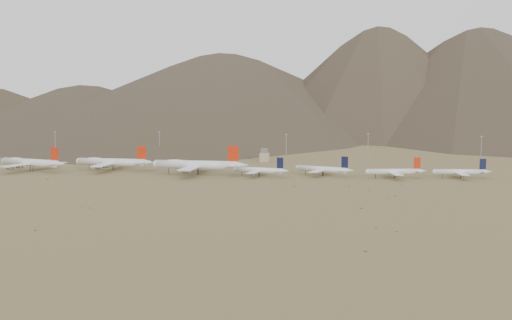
% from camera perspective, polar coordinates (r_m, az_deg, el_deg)
% --- Properties ---
extents(ground, '(3000.00, 3000.00, 0.00)m').
position_cam_1_polar(ground, '(406.92, -6.05, -1.95)').
color(ground, olive).
rests_on(ground, ground).
extents(mountain_ridge, '(4400.00, 1000.00, 300.00)m').
position_cam_1_polar(mountain_ridge, '(1294.99, 5.18, 10.30)').
color(mountain_ridge, '#4E3E2F').
rests_on(mountain_ridge, ground).
extents(widebody_west, '(65.30, 51.57, 19.84)m').
position_cam_1_polar(widebody_west, '(485.51, -21.60, -0.22)').
color(widebody_west, white).
rests_on(widebody_west, ground).
extents(widebody_centre, '(66.96, 51.26, 19.88)m').
position_cam_1_polar(widebody_centre, '(468.81, -14.21, -0.19)').
color(widebody_centre, white).
rests_on(widebody_centre, ground).
extents(widebody_east, '(74.49, 56.96, 22.12)m').
position_cam_1_polar(widebody_east, '(431.90, -5.96, -0.46)').
color(widebody_east, white).
rests_on(widebody_east, ground).
extents(narrowbody_a, '(44.03, 32.12, 14.63)m').
position_cam_1_polar(narrowbody_a, '(419.65, 0.35, -1.02)').
color(narrowbody_a, white).
rests_on(narrowbody_a, ground).
extents(narrowbody_b, '(44.61, 33.24, 15.29)m').
position_cam_1_polar(narrowbody_b, '(425.99, 6.75, -0.92)').
color(narrowbody_b, white).
rests_on(narrowbody_b, ground).
extents(narrowbody_c, '(44.40, 32.75, 14.95)m').
position_cam_1_polar(narrowbody_c, '(422.92, 13.74, -1.13)').
color(narrowbody_c, white).
rests_on(narrowbody_c, ground).
extents(narrowbody_d, '(42.59, 30.98, 14.12)m').
position_cam_1_polar(narrowbody_d, '(437.08, 19.83, -1.12)').
color(narrowbody_d, white).
rests_on(narrowbody_d, ground).
extents(control_tower, '(8.00, 8.00, 12.00)m').
position_cam_1_polar(control_tower, '(516.12, 0.86, 0.41)').
color(control_tower, tan).
rests_on(control_tower, ground).
extents(mast_far_west, '(2.00, 0.60, 25.70)m').
position_cam_1_polar(mast_far_west, '(576.74, -19.43, 1.55)').
color(mast_far_west, gray).
rests_on(mast_far_west, ground).
extents(mast_west, '(2.00, 0.60, 25.70)m').
position_cam_1_polar(mast_west, '(558.25, -9.63, 1.68)').
color(mast_west, gray).
rests_on(mast_west, ground).
extents(mast_centre, '(2.00, 0.60, 25.70)m').
position_cam_1_polar(mast_centre, '(508.21, 3.03, 1.31)').
color(mast_centre, gray).
rests_on(mast_centre, ground).
extents(mast_east, '(2.00, 0.60, 25.70)m').
position_cam_1_polar(mast_east, '(529.50, 11.14, 1.40)').
color(mast_east, gray).
rests_on(mast_east, ground).
extents(mast_far_east, '(2.00, 0.60, 25.70)m').
position_cam_1_polar(mast_far_east, '(517.31, 21.59, 0.97)').
color(mast_far_east, gray).
rests_on(mast_far_east, ground).
extents(desert_scrub, '(412.69, 175.41, 0.91)m').
position_cam_1_polar(desert_scrub, '(337.58, -6.47, -3.59)').
color(desert_scrub, brown).
rests_on(desert_scrub, ground).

